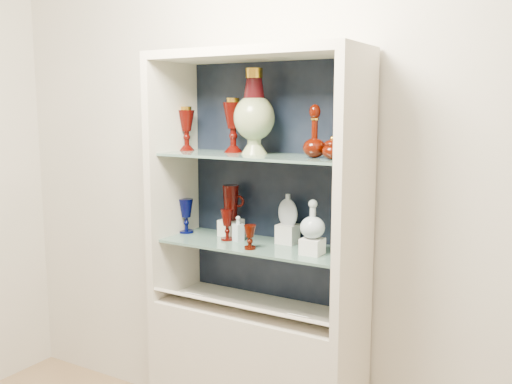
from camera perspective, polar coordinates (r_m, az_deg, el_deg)
The scene contains 29 objects.
wall_back at distance 2.79m, azimuth 2.29°, elevation 2.61°, with size 3.50×0.02×2.80m, color beige.
cabinet_base at distance 2.90m, azimuth 0.00°, elevation -18.36°, with size 1.00×0.40×0.75m, color beige.
cabinet_back_panel at distance 2.78m, azimuth 1.99°, elevation 1.02°, with size 0.98×0.02×1.15m, color black.
cabinet_side_left at distance 2.88m, azimuth -8.24°, elevation 1.22°, with size 0.04×0.40×1.15m, color beige.
cabinet_side_right at distance 2.41m, azimuth 9.89°, elevation -0.28°, with size 0.04×0.40×1.15m, color beige.
cabinet_top_cap at distance 2.60m, azimuth 0.00°, elevation 13.65°, with size 1.00×0.40×0.04m, color beige.
shelf_lower at distance 2.68m, azimuth 0.22°, elevation -5.36°, with size 0.92×0.34×0.01m, color slate.
shelf_upper at distance 2.61m, azimuth 0.22°, elevation 3.61°, with size 0.92×0.34×0.01m, color slate.
label_ledge at distance 2.65m, azimuth -1.23°, elevation -11.48°, with size 0.92×0.18×0.01m, color beige.
label_card_0 at distance 2.52m, azimuth 4.52°, elevation -12.28°, with size 0.10×0.07×0.00m, color white.
label_card_1 at distance 2.79m, azimuth -5.89°, elevation -10.19°, with size 0.10×0.07×0.00m, color white.
pedestal_lamp_left at distance 2.89m, azimuth -6.96°, elevation 6.32°, with size 0.08×0.08×0.22m, color #450804, non-canonical shape.
pedestal_lamp_right at distance 2.75m, azimuth -2.29°, elevation 6.69°, with size 0.10×0.10×0.26m, color #450804, non-canonical shape.
enamel_urn at distance 2.64m, azimuth -0.18°, elevation 8.04°, with size 0.19×0.19×0.39m, color #0D4311, non-canonical shape.
ruby_decanter_a at distance 2.46m, azimuth 5.89°, elevation 6.39°, with size 0.10×0.10×0.26m, color #450A00, non-canonical shape.
ruby_decanter_b at distance 2.48m, azimuth 8.85°, elevation 5.73°, with size 0.09×0.09×0.20m, color #450A00, non-canonical shape.
lidded_bowl at distance 2.40m, azimuth 7.66°, elevation 4.44°, with size 0.09×0.09×0.10m, color #450A00, non-canonical shape.
cobalt_goblet at distance 2.92m, azimuth -7.00°, elevation -2.38°, with size 0.07×0.07×0.17m, color #04073D, non-canonical shape.
ruby_goblet_tall at distance 2.75m, azimuth -2.90°, elevation -3.29°, with size 0.06×0.06×0.15m, color #450804, non-canonical shape.
ruby_goblet_small at distance 2.58m, azimuth -0.61°, elevation -4.54°, with size 0.06×0.06×0.11m, color #450A00, non-canonical shape.
riser_ruby_pitcher at distance 2.85m, azimuth -2.52°, elevation -3.57°, with size 0.10×0.10×0.08m, color silver.
ruby_pitcher at distance 2.83m, azimuth -2.53°, elevation -1.05°, with size 0.13×0.08×0.17m, color #450804, non-canonical shape.
clear_square_bottle at distance 2.73m, azimuth -1.79°, elevation -3.67°, with size 0.04×0.04×0.12m, color #A9BEC7, non-canonical shape.
riser_flat_flask at distance 2.70m, azimuth 3.18°, elevation -4.19°, with size 0.09×0.09×0.09m, color silver.
flat_flask at distance 2.67m, azimuth 3.20°, elevation -1.68°, with size 0.11×0.04×0.15m, color #B4BEC8, non-canonical shape.
riser_clear_round_decanter at distance 2.51m, azimuth 5.65°, elevation -5.43°, with size 0.09×0.09×0.07m, color silver.
clear_round_decanter at distance 2.48m, azimuth 5.69°, elevation -2.81°, with size 0.11×0.11×0.16m, color #A9BEC7, non-canonical shape.
riser_cameo_medallion at distance 2.57m, azimuth 9.75°, elevation -4.85°, with size 0.08×0.08×0.10m, color silver.
cameo_medallion at distance 2.54m, azimuth 9.81°, elevation -2.42°, with size 0.10×0.04×0.12m, color black, non-canonical shape.
Camera 1 is at (1.31, -0.70, 1.69)m, focal length 40.00 mm.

